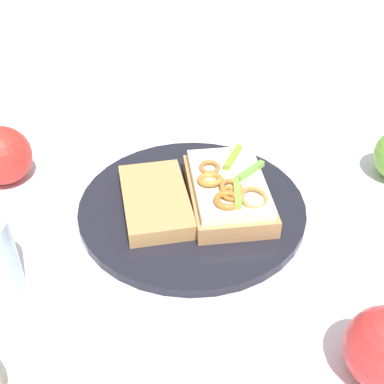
# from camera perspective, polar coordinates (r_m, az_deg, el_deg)

# --- Properties ---
(ground_plane) EXTENTS (2.00, 2.00, 0.00)m
(ground_plane) POSITION_cam_1_polar(r_m,az_deg,el_deg) (0.69, 0.00, -2.12)
(ground_plane) COLOR silver
(ground_plane) RESTS_ON ground
(plate) EXTENTS (0.29, 0.29, 0.01)m
(plate) POSITION_cam_1_polar(r_m,az_deg,el_deg) (0.68, 0.00, -1.72)
(plate) COLOR black
(plate) RESTS_ON ground_plane
(sandwich) EXTENTS (0.17, 0.12, 0.05)m
(sandwich) POSITION_cam_1_polar(r_m,az_deg,el_deg) (0.67, 3.97, 0.19)
(sandwich) COLOR #B28051
(sandwich) RESTS_ON plate
(bread_slice_side) EXTENTS (0.16, 0.11, 0.02)m
(bread_slice_side) POSITION_cam_1_polar(r_m,az_deg,el_deg) (0.67, -3.99, -0.93)
(bread_slice_side) COLOR tan
(bread_slice_side) RESTS_ON plate
(apple_3) EXTENTS (0.09, 0.09, 0.08)m
(apple_3) POSITION_cam_1_polar(r_m,az_deg,el_deg) (0.77, -19.93, 3.75)
(apple_3) COLOR red
(apple_3) RESTS_ON ground_plane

